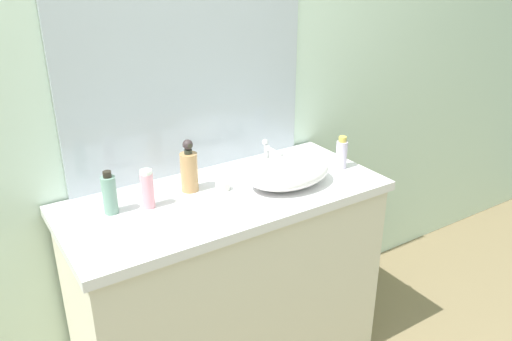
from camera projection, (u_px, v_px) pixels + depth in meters
The scene contains 10 objects.
bathroom_wall_rear at pixel (166, 89), 2.19m from camera, with size 6.00×0.06×2.60m, color silver.
vanity_counter at pixel (229, 285), 2.31m from camera, with size 1.36×0.60×0.92m.
wall_mirror_panel at pixel (188, 44), 2.13m from camera, with size 1.13×0.01×1.14m, color #B2BCC6.
sink_basin at pixel (288, 172), 2.19m from camera, with size 0.39×0.27×0.12m, color silver.
faucet at pixel (269, 154), 2.29m from camera, with size 0.03×0.14×0.15m.
soap_dispenser at pixel (189, 169), 2.12m from camera, with size 0.07×0.07×0.23m.
lotion_bottle at pixel (342, 154), 2.35m from camera, with size 0.05×0.05×0.15m.
perfume_bottle at pixel (147, 189), 1.99m from camera, with size 0.05×0.05×0.16m.
spray_can at pixel (110, 194), 1.94m from camera, with size 0.06×0.06×0.17m.
candle_jar at pixel (223, 186), 2.16m from camera, with size 0.06×0.06×0.04m, color silver.
Camera 1 is at (-0.84, -1.28, 1.86)m, focal length 36.01 mm.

